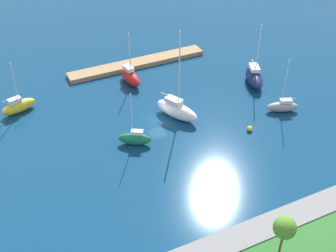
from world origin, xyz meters
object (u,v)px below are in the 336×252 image
object	(u,v)px
park_tree_east	(285,228)
pier_dock	(137,63)
sailboat_gray_far_south	(283,106)
sailboat_yellow_lone_north	(18,106)
sailboat_red_by_breakwater	(130,77)
sailboat_navy_mid_basin	(254,77)
sailboat_white_inner_mooring	(177,110)
mooring_buoy_yellow	(250,128)
sailboat_green_off_beacon	(135,138)

from	to	relation	value
park_tree_east	pier_dock	bearing A→B (deg)	-93.81
sailboat_gray_far_south	sailboat_yellow_lone_north	xyz separation A→B (m)	(38.39, -18.30, 0.17)
park_tree_east	sailboat_red_by_breakwater	bearing A→B (deg)	-89.31
pier_dock	park_tree_east	distance (m)	48.02
park_tree_east	sailboat_red_by_breakwater	xyz separation A→B (m)	(0.51, -42.06, -3.80)
sailboat_navy_mid_basin	sailboat_red_by_breakwater	distance (m)	21.95
park_tree_east	sailboat_red_by_breakwater	world-z (taller)	sailboat_red_by_breakwater
park_tree_east	sailboat_yellow_lone_north	world-z (taller)	sailboat_yellow_lone_north
sailboat_white_inner_mooring	mooring_buoy_yellow	distance (m)	11.71
pier_dock	mooring_buoy_yellow	distance (m)	27.74
park_tree_east	sailboat_white_inner_mooring	world-z (taller)	sailboat_white_inner_mooring
sailboat_green_off_beacon	sailboat_yellow_lone_north	size ratio (longest dim) A/B	0.99
sailboat_navy_mid_basin	mooring_buoy_yellow	xyz separation A→B (m)	(8.64, 11.52, -0.95)
sailboat_gray_far_south	mooring_buoy_yellow	distance (m)	8.05
sailboat_gray_far_south	sailboat_red_by_breakwater	xyz separation A→B (m)	(18.85, -18.98, 0.38)
mooring_buoy_yellow	sailboat_green_off_beacon	bearing A→B (deg)	-14.88
sailboat_green_off_beacon	sailboat_red_by_breakwater	bearing A→B (deg)	-79.16
sailboat_green_off_beacon	sailboat_white_inner_mooring	bearing A→B (deg)	-127.09
pier_dock	sailboat_white_inner_mooring	bearing A→B (deg)	86.93
sailboat_navy_mid_basin	sailboat_red_by_breakwater	world-z (taller)	sailboat_navy_mid_basin
sailboat_yellow_lone_north	sailboat_red_by_breakwater	bearing A→B (deg)	-14.11
pier_dock	sailboat_gray_far_south	xyz separation A→B (m)	(-15.16, 24.59, 0.55)
sailboat_navy_mid_basin	park_tree_east	bearing A→B (deg)	-8.40
park_tree_east	sailboat_red_by_breakwater	size ratio (longest dim) A/B	0.51
park_tree_east	mooring_buoy_yellow	size ratio (longest dim) A/B	5.98
park_tree_east	sailboat_gray_far_south	xyz separation A→B (m)	(-18.34, -23.09, -4.18)
park_tree_east	sailboat_navy_mid_basin	xyz separation A→B (m)	(-19.23, -32.47, -3.78)
park_tree_east	sailboat_gray_far_south	size ratio (longest dim) A/B	0.53
sailboat_gray_far_south	sailboat_red_by_breakwater	size ratio (longest dim) A/B	0.96
sailboat_green_off_beacon	sailboat_red_by_breakwater	size ratio (longest dim) A/B	0.89
pier_dock	sailboat_gray_far_south	distance (m)	28.89
sailboat_red_by_breakwater	mooring_buoy_yellow	distance (m)	23.88
sailboat_gray_far_south	sailboat_yellow_lone_north	size ratio (longest dim) A/B	1.07
park_tree_east	sailboat_yellow_lone_north	size ratio (longest dim) A/B	0.57
pier_dock	sailboat_red_by_breakwater	world-z (taller)	sailboat_red_by_breakwater
sailboat_green_off_beacon	mooring_buoy_yellow	distance (m)	17.57
sailboat_green_off_beacon	sailboat_gray_far_south	xyz separation A→B (m)	(-24.71, 2.37, -0.11)
sailboat_gray_far_south	sailboat_red_by_breakwater	bearing A→B (deg)	-22.19
sailboat_green_off_beacon	sailboat_navy_mid_basin	world-z (taller)	sailboat_navy_mid_basin
sailboat_navy_mid_basin	sailboat_gray_far_south	distance (m)	9.43
park_tree_east	sailboat_navy_mid_basin	bearing A→B (deg)	-120.64
sailboat_green_off_beacon	park_tree_east	bearing A→B (deg)	134.36
pier_dock	sailboat_yellow_lone_north	size ratio (longest dim) A/B	3.04
pier_dock	park_tree_east	xyz separation A→B (m)	(3.18, 47.68, 4.73)
sailboat_red_by_breakwater	park_tree_east	bearing A→B (deg)	-5.85
park_tree_east	sailboat_white_inner_mooring	xyz separation A→B (m)	(-2.18, -29.02, -3.71)
sailboat_gray_far_south	sailboat_red_by_breakwater	distance (m)	26.75
sailboat_green_off_beacon	sailboat_white_inner_mooring	size ratio (longest dim) A/B	0.59
sailboat_white_inner_mooring	sailboat_red_by_breakwater	world-z (taller)	sailboat_white_inner_mooring
park_tree_east	mooring_buoy_yellow	distance (m)	23.94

